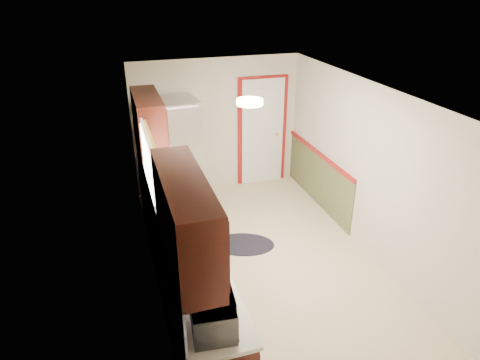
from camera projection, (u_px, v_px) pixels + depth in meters
room_shell at (266, 184)px, 5.53m from camera, size 3.20×5.20×2.52m
kitchen_run at (177, 237)px, 5.12m from camera, size 0.63×4.00×2.20m
back_wall_trim at (274, 142)px, 7.84m from camera, size 1.12×2.30×2.08m
ceiling_fixture at (250, 102)px, 4.78m from camera, size 0.30×0.30×0.06m
microwave at (213, 309)px, 3.57m from camera, size 0.36×0.57×0.37m
refrigerator at (176, 154)px, 7.19m from camera, size 0.83×0.81×1.85m
rug at (243, 244)px, 6.39m from camera, size 1.08×0.88×0.01m
cooktop at (167, 189)px, 5.97m from camera, size 0.53×0.64×0.02m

